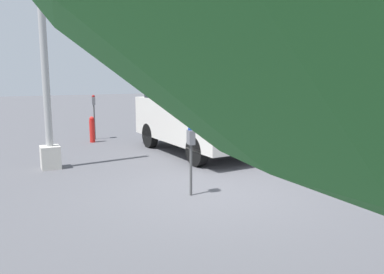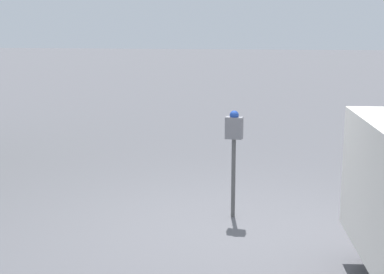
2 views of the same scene
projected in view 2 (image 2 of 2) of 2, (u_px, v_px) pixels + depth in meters
The scene contains 2 objects.
ground_plane at pixel (230, 230), 6.68m from camera, with size 80.00×80.00×0.00m, color #4C4C51.
parking_meter_near at pixel (234, 139), 6.95m from camera, with size 0.22×0.14×1.30m.
Camera 2 is at (0.28, -6.35, 2.36)m, focal length 55.00 mm.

